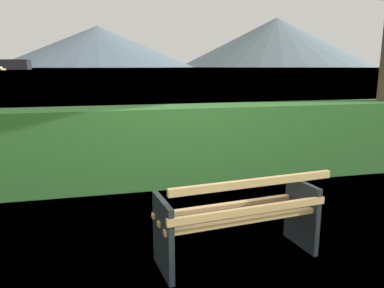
% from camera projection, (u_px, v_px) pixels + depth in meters
% --- Properties ---
extents(ground_plane, '(1400.00, 1400.00, 0.00)m').
position_uv_depth(ground_plane, '(235.00, 256.00, 3.59)').
color(ground_plane, '#4C6B33').
extents(water_surface, '(620.00, 620.00, 0.00)m').
position_uv_depth(water_surface, '(100.00, 68.00, 297.51)').
color(water_surface, '#7A99A8').
rests_on(water_surface, ground_plane).
extents(park_bench, '(1.58, 0.74, 0.87)m').
position_uv_depth(park_bench, '(239.00, 218.00, 3.46)').
color(park_bench, tan).
rests_on(park_bench, ground_plane).
extents(hedge_row, '(10.39, 0.75, 1.20)m').
position_uv_depth(hedge_row, '(181.00, 144.00, 5.82)').
color(hedge_row, '#387A33').
rests_on(hedge_row, ground_plane).
extents(fishing_boat_near, '(5.83, 5.77, 1.51)m').
position_uv_depth(fishing_boat_near, '(0.00, 69.00, 166.81)').
color(fishing_boat_near, gold).
rests_on(fishing_boat_near, water_surface).
extents(distant_hills, '(903.91, 388.83, 82.74)m').
position_uv_depth(distant_hills, '(143.00, 45.00, 571.72)').
color(distant_hills, gray).
rests_on(distant_hills, ground_plane).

